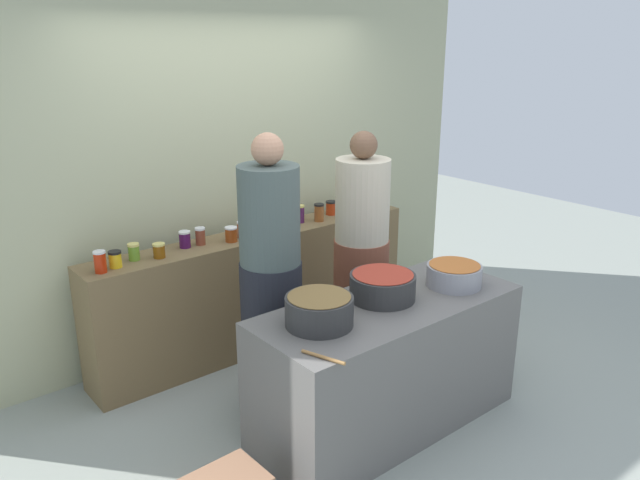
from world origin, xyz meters
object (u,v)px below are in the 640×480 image
preserve_jar_2 (134,252)px  preserve_jar_10 (300,214)px  preserve_jar_14 (361,204)px  cooking_pot_left (319,311)px  preserve_jar_11 (319,212)px  preserve_jar_0 (100,262)px  preserve_jar_3 (159,251)px  cooking_pot_right (454,275)px  preserve_jar_13 (351,205)px  cook_with_tongs (271,290)px  preserve_jar_8 (262,225)px  preserve_jar_12 (331,208)px  preserve_jar_6 (231,234)px  preserve_jar_9 (275,218)px  cooking_pot_center (382,286)px  preserve_jar_1 (115,259)px  cook_in_cap (361,263)px  preserve_jar_4 (185,239)px  preserve_jar_5 (200,236)px  wooden_spoon (323,357)px  preserve_jar_7 (242,229)px

preserve_jar_2 → preserve_jar_10: preserve_jar_10 is taller
preserve_jar_14 → cooking_pot_left: (-1.56, -1.35, -0.06)m
preserve_jar_11 → preserve_jar_14: size_ratio=1.47×
preserve_jar_0 → preserve_jar_3: bearing=3.2°
preserve_jar_10 → cooking_pot_right: size_ratio=0.41×
cooking_pot_left → cooking_pot_right: (1.02, -0.10, -0.02)m
preserve_jar_13 → cook_with_tongs: cook_with_tongs is taller
preserve_jar_8 → preserve_jar_12: size_ratio=1.20×
preserve_jar_6 → preserve_jar_10: bearing=5.9°
preserve_jar_8 → preserve_jar_9: 0.19m
cooking_pot_center → cook_with_tongs: 0.70m
preserve_jar_11 → cooking_pot_left: bearing=-129.1°
preserve_jar_9 → preserve_jar_10: preserve_jar_9 is taller
preserve_jar_1 → preserve_jar_9: 1.30m
preserve_jar_11 → cook_in_cap: (-0.15, -0.66, -0.21)m
preserve_jar_14 → cooking_pot_right: size_ratio=0.28×
preserve_jar_1 → preserve_jar_4: preserve_jar_4 is taller
preserve_jar_3 → preserve_jar_12: 1.58m
preserve_jar_0 → preserve_jar_12: preserve_jar_0 is taller
preserve_jar_5 → wooden_spoon: bearing=-99.0°
preserve_jar_8 → cook_in_cap: bearing=-58.7°
preserve_jar_6 → cooking_pot_left: 1.34m
preserve_jar_7 → preserve_jar_12: (0.91, 0.06, -0.00)m
preserve_jar_4 → preserve_jar_2: bearing=-177.3°
preserve_jar_1 → preserve_jar_10: preserve_jar_10 is taller
preserve_jar_3 → cook_with_tongs: 0.85m
preserve_jar_0 → cooking_pot_center: bearing=-45.6°
preserve_jar_8 → cooking_pot_center: preserve_jar_8 is taller
preserve_jar_5 → preserve_jar_14: bearing=-1.5°
preserve_jar_4 → preserve_jar_13: preserve_jar_13 is taller
preserve_jar_2 → cook_with_tongs: (0.54, -0.80, -0.16)m
preserve_jar_7 → preserve_jar_12: 0.91m
preserve_jar_3 → preserve_jar_11: preserve_jar_11 is taller
preserve_jar_8 → preserve_jar_13: 0.91m
preserve_jar_12 → preserve_jar_9: bearing=-179.9°
preserve_jar_3 → cooking_pot_center: 1.53m
preserve_jar_13 → preserve_jar_11: bearing=-177.2°
preserve_jar_4 → preserve_jar_14: (1.63, -0.05, -0.01)m
preserve_jar_4 → preserve_jar_6: size_ratio=1.09×
cooking_pot_right → preserve_jar_12: bearing=80.6°
preserve_jar_1 → cooking_pot_center: (1.13, -1.29, -0.07)m
preserve_jar_3 → preserve_jar_12: size_ratio=0.87×
preserve_jar_4 → preserve_jar_13: (1.50, -0.07, 0.01)m
preserve_jar_0 → preserve_jar_11: size_ratio=0.99×
preserve_jar_12 → cooking_pot_left: (-1.27, -1.40, -0.07)m
preserve_jar_8 → cooking_pot_right: (0.50, -1.42, -0.09)m
cook_in_cap → preserve_jar_1: bearing=156.3°
cooking_pot_right → cook_with_tongs: (-0.94, 0.68, -0.07)m
preserve_jar_0 → preserve_jar_7: (1.08, 0.04, -0.01)m
preserve_jar_5 → preserve_jar_7: (0.32, -0.05, -0.00)m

